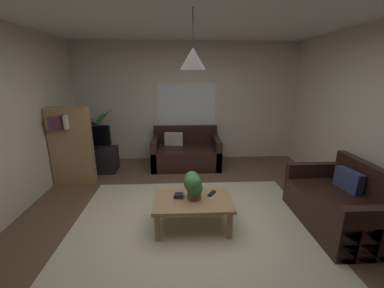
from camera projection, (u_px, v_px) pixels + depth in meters
floor at (193, 226)px, 3.31m from camera, size 4.94×5.50×0.02m
rug at (194, 235)px, 3.12m from camera, size 3.21×3.03×0.01m
wall_back at (187, 102)px, 5.61m from camera, size 5.06×0.06×2.63m
ceiling at (193, 6)px, 2.57m from camera, size 4.94×5.50×0.02m
window_pane at (186, 109)px, 5.62m from camera, size 1.30×0.01×1.16m
couch_under_window at (186, 153)px, 5.38m from camera, size 1.43×0.90×0.82m
couch_right_side at (342, 206)px, 3.25m from camera, size 0.90×1.40×0.82m
coffee_table at (193, 203)px, 3.20m from camera, size 1.00×0.66×0.40m
book_on_table_0 at (179, 196)px, 3.23m from camera, size 0.15×0.12×0.02m
book_on_table_1 at (179, 195)px, 3.22m from camera, size 0.12×0.12×0.02m
remote_on_table_0 at (212, 193)px, 3.31m from camera, size 0.13×0.16×0.02m
potted_plant_on_table at (193, 185)px, 3.14m from camera, size 0.24×0.26×0.36m
tv_stand at (94, 160)px, 5.07m from camera, size 0.90×0.44×0.50m
tv at (91, 137)px, 4.91m from camera, size 0.75×0.16×0.47m
potted_palm_corner at (97, 139)px, 5.49m from camera, size 0.90×0.87×1.28m
bookshelf_corner at (71, 145)px, 4.40m from camera, size 0.70×0.31×1.40m
pendant_lamp at (193, 59)px, 2.70m from camera, size 0.29×0.29×0.63m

